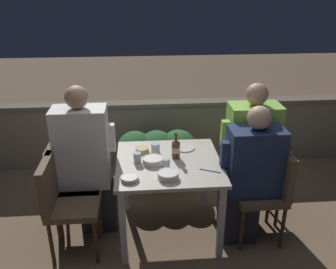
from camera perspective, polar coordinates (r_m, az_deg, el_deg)
ground_plane at (r=3.40m, az=0.09°, el=-15.17°), size 16.00×16.00×0.00m
parapet_wall at (r=4.34m, az=-1.36°, el=0.33°), size 9.00×0.18×0.80m
dining_table at (r=3.04m, az=0.10°, el=-6.02°), size 0.88×0.85×0.72m
planter_hedge at (r=3.90m, az=-1.77°, el=-3.37°), size 0.87×0.47×0.63m
chair_left_near at (r=3.01m, az=-16.65°, el=-9.64°), size 0.42×0.41×0.85m
chair_left_far at (r=3.27m, az=-15.90°, el=-6.70°), size 0.42×0.41×0.85m
person_white_polo at (r=3.16m, az=-12.88°, el=-4.24°), size 0.51×0.26×1.36m
chair_right_near at (r=3.17m, az=16.02°, el=-7.76°), size 0.42×0.41×0.85m
person_navy_jumper at (r=3.06m, az=12.83°, el=-6.56°), size 0.51×0.26×1.24m
chair_right_far at (r=3.42m, az=15.42°, el=-5.19°), size 0.42×0.41×0.85m
person_green_blouse at (r=3.30m, az=12.61°, el=-3.20°), size 0.51×0.26×1.34m
beer_bottle at (r=3.02m, az=1.27°, el=-2.25°), size 0.07×0.07×0.23m
plate_0 at (r=3.22m, az=2.69°, el=-2.13°), size 0.18×0.18×0.01m
bowl_0 at (r=2.74m, az=-6.17°, el=-6.94°), size 0.14×0.14×0.03m
bowl_1 at (r=3.15m, az=-4.15°, el=-2.41°), size 0.12×0.12×0.04m
bowl_2 at (r=2.75m, az=0.02°, el=-6.46°), size 0.16×0.16×0.05m
bowl_3 at (r=2.96m, az=-2.44°, el=-4.13°), size 0.17×0.17×0.05m
glass_cup_0 at (r=3.12m, az=-2.01°, el=-2.22°), size 0.08×0.08×0.09m
glass_cup_1 at (r=2.88m, az=-0.29°, el=-4.66°), size 0.06×0.06×0.08m
glass_cup_2 at (r=2.97m, az=-4.94°, el=-3.74°), size 0.06×0.06×0.09m
fork_0 at (r=2.93m, az=2.77°, el=-4.95°), size 0.02×0.17×0.01m
fork_1 at (r=2.88m, az=6.77°, el=-5.70°), size 0.16×0.09×0.01m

